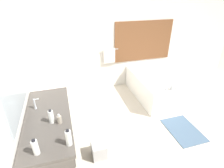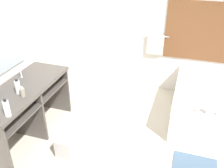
# 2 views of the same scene
# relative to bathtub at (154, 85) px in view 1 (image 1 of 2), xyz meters

# --- Properties ---
(ground_plane) EXTENTS (16.00, 16.00, 0.00)m
(ground_plane) POSITION_rel_bathtub_xyz_m (-0.71, -1.36, -0.33)
(ground_plane) COLOR beige
(ground_plane) RESTS_ON ground
(wall_back_with_blinds) EXTENTS (7.40, 0.13, 2.70)m
(wall_back_with_blinds) POSITION_rel_bathtub_xyz_m (-0.69, 0.87, 1.02)
(wall_back_with_blinds) COLOR white
(wall_back_with_blinds) RESTS_ON ground_plane
(wall_left_with_mirror) EXTENTS (0.08, 7.40, 2.70)m
(wall_left_with_mirror) POSITION_rel_bathtub_xyz_m (-2.94, -1.36, 1.02)
(wall_left_with_mirror) COLOR white
(wall_left_with_mirror) RESTS_ON ground_plane
(vanity_counter) EXTENTS (0.66, 1.66, 0.91)m
(vanity_counter) POSITION_rel_bathtub_xyz_m (-2.57, -1.31, 0.35)
(vanity_counter) COLOR #4C4742
(vanity_counter) RESTS_ON ground_plane
(sink_faucet) EXTENTS (0.09, 0.04, 0.18)m
(sink_faucet) POSITION_rel_bathtub_xyz_m (-2.75, -1.09, 0.66)
(sink_faucet) COLOR silver
(sink_faucet) RESTS_ON vanity_counter
(bathtub) EXTENTS (0.97, 1.66, 0.72)m
(bathtub) POSITION_rel_bathtub_xyz_m (0.00, 0.00, 0.00)
(bathtub) COLOR white
(bathtub) RESTS_ON ground_plane
(water_bottle_1) EXTENTS (0.07, 0.07, 0.23)m
(water_bottle_1) POSITION_rel_bathtub_xyz_m (-2.30, -1.98, 0.68)
(water_bottle_1) COLOR silver
(water_bottle_1) RESTS_ON vanity_counter
(water_bottle_2) EXTENTS (0.07, 0.07, 0.21)m
(water_bottle_2) POSITION_rel_bathtub_xyz_m (-2.67, -2.01, 0.67)
(water_bottle_2) COLOR silver
(water_bottle_2) RESTS_ON vanity_counter
(water_bottle_3) EXTENTS (0.07, 0.07, 0.21)m
(water_bottle_3) POSITION_rel_bathtub_xyz_m (-2.50, -1.50, 0.67)
(water_bottle_3) COLOR silver
(water_bottle_3) RESTS_ON vanity_counter
(soap_dispenser) EXTENTS (0.06, 0.06, 0.15)m
(soap_dispenser) POSITION_rel_bathtub_xyz_m (-2.40, -1.55, 0.64)
(soap_dispenser) COLOR gray
(soap_dispenser) RESTS_ON vanity_counter
(waste_bin) EXTENTS (0.25, 0.25, 0.28)m
(waste_bin) POSITION_rel_bathtub_xyz_m (-1.86, -1.52, -0.19)
(waste_bin) COLOR #B2B2B2
(waste_bin) RESTS_ON ground_plane
(bath_mat) EXTENTS (0.60, 0.83, 0.02)m
(bath_mat) POSITION_rel_bathtub_xyz_m (-0.05, -1.40, -0.32)
(bath_mat) COLOR slate
(bath_mat) RESTS_ON ground_plane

